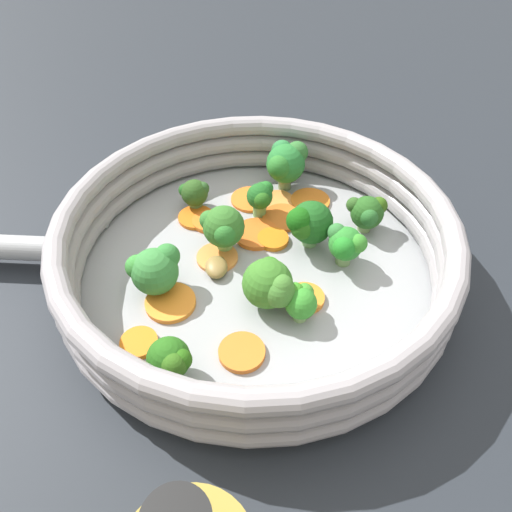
% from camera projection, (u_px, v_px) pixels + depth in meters
% --- Properties ---
extents(ground_plane, '(4.00, 4.00, 0.00)m').
position_uv_depth(ground_plane, '(256.00, 275.00, 0.50)').
color(ground_plane, '#21252B').
extents(skillet, '(0.36, 0.36, 0.01)m').
position_uv_depth(skillet, '(256.00, 271.00, 0.50)').
color(skillet, '#939699').
rests_on(skillet, ground_plane).
extents(skillet_rim_wall, '(0.38, 0.38, 0.06)m').
position_uv_depth(skillet_rim_wall, '(256.00, 243.00, 0.47)').
color(skillet_rim_wall, '#979296').
rests_on(skillet_rim_wall, skillet).
extents(skillet_rivet_left, '(0.01, 0.01, 0.01)m').
position_uv_depth(skillet_rivet_left, '(105.00, 225.00, 0.53)').
color(skillet_rivet_left, '#94939A').
rests_on(skillet_rivet_left, skillet).
extents(skillet_rivet_right, '(0.01, 0.01, 0.01)m').
position_uv_depth(skillet_rivet_right, '(76.00, 293.00, 0.46)').
color(skillet_rivet_right, '#969599').
rests_on(skillet_rivet_right, skillet).
extents(carrot_slice_0, '(0.05, 0.05, 0.00)m').
position_uv_depth(carrot_slice_0, '(196.00, 217.00, 0.54)').
color(carrot_slice_0, orange).
rests_on(carrot_slice_0, skillet).
extents(carrot_slice_1, '(0.04, 0.04, 0.01)m').
position_uv_depth(carrot_slice_1, '(208.00, 221.00, 0.54)').
color(carrot_slice_1, orange).
rests_on(carrot_slice_1, skillet).
extents(carrot_slice_2, '(0.06, 0.06, 0.01)m').
position_uv_depth(carrot_slice_2, '(256.00, 234.00, 0.52)').
color(carrot_slice_2, orange).
rests_on(carrot_slice_2, skillet).
extents(carrot_slice_3, '(0.06, 0.06, 0.00)m').
position_uv_depth(carrot_slice_3, '(217.00, 257.00, 0.50)').
color(carrot_slice_3, orange).
rests_on(carrot_slice_3, skillet).
extents(carrot_slice_4, '(0.05, 0.05, 0.01)m').
position_uv_depth(carrot_slice_4, '(170.00, 303.00, 0.46)').
color(carrot_slice_4, orange).
rests_on(carrot_slice_4, skillet).
extents(carrot_slice_5, '(0.06, 0.06, 0.00)m').
position_uv_depth(carrot_slice_5, '(251.00, 199.00, 0.57)').
color(carrot_slice_5, orange).
rests_on(carrot_slice_5, skillet).
extents(carrot_slice_6, '(0.04, 0.04, 0.01)m').
position_uv_depth(carrot_slice_6, '(273.00, 239.00, 0.52)').
color(carrot_slice_6, orange).
rests_on(carrot_slice_6, skillet).
extents(carrot_slice_7, '(0.06, 0.06, 0.00)m').
position_uv_depth(carrot_slice_7, '(283.00, 218.00, 0.54)').
color(carrot_slice_7, orange).
rests_on(carrot_slice_7, skillet).
extents(carrot_slice_8, '(0.05, 0.05, 0.01)m').
position_uv_depth(carrot_slice_8, '(242.00, 352.00, 0.42)').
color(carrot_slice_8, orange).
rests_on(carrot_slice_8, skillet).
extents(carrot_slice_9, '(0.06, 0.06, 0.00)m').
position_uv_depth(carrot_slice_9, '(310.00, 201.00, 0.56)').
color(carrot_slice_9, orange).
rests_on(carrot_slice_9, skillet).
extents(carrot_slice_10, '(0.04, 0.04, 0.01)m').
position_uv_depth(carrot_slice_10, '(139.00, 343.00, 0.42)').
color(carrot_slice_10, orange).
rests_on(carrot_slice_10, skillet).
extents(carrot_slice_11, '(0.04, 0.04, 0.01)m').
position_uv_depth(carrot_slice_11, '(305.00, 298.00, 0.46)').
color(carrot_slice_11, orange).
rests_on(carrot_slice_11, skillet).
extents(carrot_slice_12, '(0.05, 0.05, 0.00)m').
position_uv_depth(carrot_slice_12, '(278.00, 201.00, 0.56)').
color(carrot_slice_12, '#EC8E40').
rests_on(carrot_slice_12, skillet).
extents(broccoli_floret_0, '(0.03, 0.03, 0.03)m').
position_uv_depth(broccoli_floret_0, '(302.00, 300.00, 0.44)').
color(broccoli_floret_0, '#85B266').
rests_on(broccoli_floret_0, skillet).
extents(broccoli_floret_1, '(0.03, 0.03, 0.04)m').
position_uv_depth(broccoli_floret_1, '(261.00, 196.00, 0.53)').
color(broccoli_floret_1, '#75A559').
rests_on(broccoli_floret_1, skillet).
extents(broccoli_floret_2, '(0.04, 0.05, 0.05)m').
position_uv_depth(broccoli_floret_2, '(311.00, 225.00, 0.49)').
color(broccoli_floret_2, '#70A160').
rests_on(broccoli_floret_2, skillet).
extents(broccoli_floret_3, '(0.05, 0.05, 0.06)m').
position_uv_depth(broccoli_floret_3, '(286.00, 162.00, 0.56)').
color(broccoli_floret_3, '#708756').
rests_on(broccoli_floret_3, skillet).
extents(broccoli_floret_4, '(0.04, 0.04, 0.04)m').
position_uv_depth(broccoli_floret_4, '(368.00, 212.00, 0.52)').
color(broccoli_floret_4, '#7D9858').
rests_on(broccoli_floret_4, skillet).
extents(broccoli_floret_5, '(0.04, 0.04, 0.04)m').
position_uv_depth(broccoli_floret_5, '(346.00, 244.00, 0.48)').
color(broccoli_floret_5, '#6E9256').
rests_on(broccoli_floret_5, skillet).
extents(broccoli_floret_6, '(0.05, 0.04, 0.05)m').
position_uv_depth(broccoli_floret_6, '(223.00, 228.00, 0.49)').
color(broccoli_floret_6, '#83B260').
rests_on(broccoli_floret_6, skillet).
extents(broccoli_floret_7, '(0.04, 0.05, 0.05)m').
position_uv_depth(broccoli_floret_7, '(155.00, 269.00, 0.45)').
color(broccoli_floret_7, '#719B50').
rests_on(broccoli_floret_7, skillet).
extents(broccoli_floret_8, '(0.05, 0.05, 0.05)m').
position_uv_depth(broccoli_floret_8, '(271.00, 284.00, 0.44)').
color(broccoli_floret_8, '#8CA55E').
rests_on(broccoli_floret_8, skillet).
extents(broccoli_floret_9, '(0.04, 0.03, 0.04)m').
position_uv_depth(broccoli_floret_9, '(171.00, 360.00, 0.39)').
color(broccoli_floret_9, '#6B984F').
rests_on(broccoli_floret_9, skillet).
extents(broccoli_floret_10, '(0.03, 0.03, 0.03)m').
position_uv_depth(broccoli_floret_10, '(195.00, 193.00, 0.55)').
color(broccoli_floret_10, '#5C884A').
rests_on(broccoli_floret_10, skillet).
extents(mushroom_piece_0, '(0.04, 0.03, 0.01)m').
position_uv_depth(mushroom_piece_0, '(216.00, 267.00, 0.48)').
color(mushroom_piece_0, olive).
rests_on(mushroom_piece_0, skillet).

